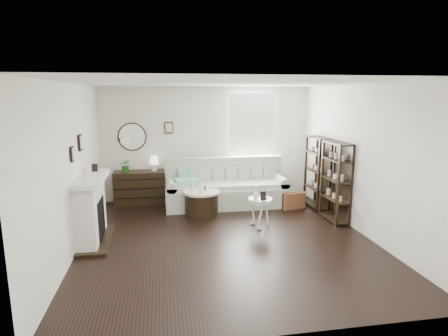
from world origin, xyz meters
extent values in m
plane|color=black|center=(0.00, 0.00, 0.00)|extent=(5.50, 5.50, 0.00)
plane|color=white|center=(0.00, 0.00, 2.70)|extent=(5.50, 5.50, 0.00)
plane|color=silver|center=(0.00, 2.75, 1.35)|extent=(5.00, 0.00, 5.00)
plane|color=silver|center=(0.00, -2.75, 1.35)|extent=(5.00, 0.00, 5.00)
plane|color=silver|center=(-2.50, 0.00, 1.35)|extent=(0.00, 5.50, 5.50)
plane|color=silver|center=(2.50, 0.00, 1.35)|extent=(0.00, 5.50, 5.50)
cube|color=white|center=(1.10, 2.73, 1.60)|extent=(1.00, 0.02, 1.80)
cube|color=white|center=(1.10, 2.67, 1.60)|extent=(1.15, 0.02, 1.90)
cylinder|color=silver|center=(-1.75, 2.72, 1.55)|extent=(0.60, 0.03, 0.60)
cube|color=black|center=(-0.90, 2.72, 1.75)|extent=(0.20, 0.03, 0.26)
cube|color=white|center=(-2.33, 0.30, 0.55)|extent=(0.34, 1.20, 1.10)
cube|color=black|center=(-2.30, 0.30, 0.40)|extent=(0.30, 0.65, 0.70)
cube|color=white|center=(-2.28, 0.30, 1.12)|extent=(0.44, 1.35, 0.08)
cube|color=black|center=(-2.25, 0.30, 0.03)|extent=(0.50, 1.40, 0.05)
cylinder|color=beige|center=(-2.28, -0.15, 1.27)|extent=(0.08, 0.08, 0.22)
cube|color=black|center=(-2.28, 0.70, 1.23)|extent=(0.10, 0.03, 0.14)
cube|color=black|center=(-2.47, -0.05, 1.60)|extent=(0.03, 0.18, 0.24)
cube|color=black|center=(-2.47, 0.60, 1.70)|extent=(0.03, 0.22, 0.28)
cube|color=black|center=(2.33, 1.55, 0.80)|extent=(0.30, 0.80, 1.60)
cylinder|color=beige|center=(2.31, 1.30, 0.52)|extent=(0.08, 0.08, 0.11)
cylinder|color=beige|center=(2.31, 1.55, 0.52)|extent=(0.08, 0.08, 0.11)
cylinder|color=beige|center=(2.31, 1.80, 0.52)|extent=(0.08, 0.08, 0.11)
cylinder|color=beige|center=(2.31, 1.30, 0.92)|extent=(0.08, 0.08, 0.11)
cylinder|color=beige|center=(2.31, 1.55, 0.92)|extent=(0.08, 0.08, 0.11)
cylinder|color=beige|center=(2.31, 1.80, 0.92)|extent=(0.08, 0.08, 0.11)
cylinder|color=beige|center=(2.31, 1.30, 1.32)|extent=(0.08, 0.08, 0.11)
cylinder|color=beige|center=(2.31, 1.55, 1.32)|extent=(0.08, 0.08, 0.11)
cylinder|color=beige|center=(2.31, 1.80, 1.32)|extent=(0.08, 0.08, 0.11)
cube|color=black|center=(2.33, 0.65, 0.80)|extent=(0.30, 0.80, 1.60)
cylinder|color=beige|center=(2.31, 0.40, 0.52)|extent=(0.08, 0.08, 0.11)
cylinder|color=beige|center=(2.31, 0.65, 0.52)|extent=(0.08, 0.08, 0.11)
cylinder|color=beige|center=(2.31, 0.90, 0.52)|extent=(0.08, 0.08, 0.11)
cylinder|color=beige|center=(2.31, 0.40, 0.92)|extent=(0.08, 0.08, 0.11)
cylinder|color=beige|center=(2.31, 0.65, 0.92)|extent=(0.08, 0.08, 0.11)
cylinder|color=beige|center=(2.31, 0.90, 0.92)|extent=(0.08, 0.08, 0.11)
cylinder|color=beige|center=(2.31, 0.40, 1.32)|extent=(0.08, 0.08, 0.11)
cylinder|color=beige|center=(2.31, 0.65, 1.32)|extent=(0.08, 0.08, 0.11)
cylinder|color=beige|center=(2.31, 0.90, 1.32)|extent=(0.08, 0.08, 0.11)
cube|color=#B5C0AB|center=(0.35, 2.00, 0.22)|extent=(2.76, 0.96, 0.45)
cube|color=#B5C0AB|center=(0.35, 1.97, 0.50)|extent=(2.39, 0.77, 0.11)
cube|color=#B5C0AB|center=(0.35, 2.37, 0.65)|extent=(2.76, 0.21, 0.85)
cube|color=#B5C0AB|center=(-0.90, 2.00, 0.28)|extent=(0.23, 0.90, 0.55)
cube|color=#B5C0AB|center=(1.60, 2.00, 0.28)|extent=(0.23, 0.90, 0.55)
cube|color=#268C5D|center=(-0.55, 1.95, 0.62)|extent=(0.60, 0.52, 0.14)
cube|color=brown|center=(1.79, 1.54, 0.18)|extent=(0.58, 0.32, 0.37)
cube|color=black|center=(-1.61, 2.47, 0.39)|extent=(1.16, 0.49, 0.78)
cube|color=black|center=(-1.61, 2.22, 0.21)|extent=(1.12, 0.01, 0.02)
cube|color=black|center=(-1.61, 2.22, 0.43)|extent=(1.12, 0.01, 0.02)
cube|color=black|center=(-1.61, 2.22, 0.64)|extent=(1.12, 0.01, 0.01)
imported|color=#1A4F16|center=(-1.90, 2.42, 0.93)|extent=(0.31, 0.28, 0.31)
cylinder|color=black|center=(-0.29, 1.40, 0.24)|extent=(0.70, 0.70, 0.49)
cylinder|color=beige|center=(-0.29, 1.40, 0.51)|extent=(0.76, 0.76, 0.04)
cylinder|color=white|center=(0.74, 0.52, 0.55)|extent=(0.46, 0.46, 0.03)
cylinder|color=white|center=(0.74, 0.52, 0.51)|extent=(0.47, 0.47, 0.02)
cylinder|color=white|center=(0.74, 0.52, 0.27)|extent=(0.04, 0.04, 0.53)
cylinder|color=silver|center=(-0.48, 1.32, 0.68)|extent=(0.07, 0.07, 0.30)
cube|color=white|center=(-0.35, 1.21, 0.62)|extent=(0.14, 0.07, 0.18)
cube|color=black|center=(0.76, 0.40, 0.65)|extent=(0.13, 0.08, 0.16)
camera|label=1|loc=(-1.09, -6.15, 2.52)|focal=30.00mm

